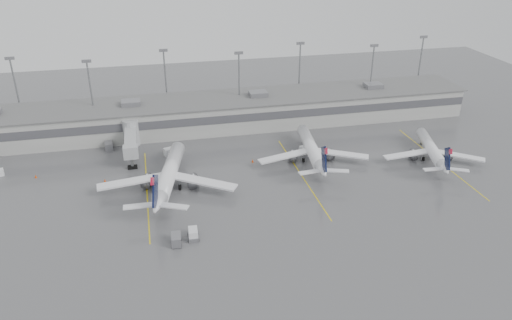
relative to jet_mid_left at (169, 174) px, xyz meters
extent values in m
plane|color=#4D4D4F|center=(12.57, -24.37, -3.41)|extent=(260.00, 260.00, 0.00)
cube|color=#9A9A96|center=(12.57, 33.63, 0.59)|extent=(150.00, 16.00, 8.00)
cube|color=#47474C|center=(12.57, 25.58, 1.59)|extent=(150.00, 0.15, 2.20)
cube|color=#606060|center=(12.57, 33.63, 4.64)|extent=(152.00, 17.00, 0.30)
cube|color=slate|center=(62.57, 33.63, 5.39)|extent=(5.00, 4.00, 1.30)
cylinder|color=gray|center=(-37.43, 43.13, 6.59)|extent=(0.44, 0.44, 20.00)
cube|color=slate|center=(-37.43, 43.13, 16.79)|extent=(2.40, 0.50, 0.80)
cylinder|color=gray|center=(-17.43, 35.63, 6.59)|extent=(0.44, 0.44, 20.00)
cube|color=slate|center=(-17.43, 35.63, 16.79)|extent=(2.40, 0.50, 0.80)
cylinder|color=gray|center=(2.57, 43.13, 6.59)|extent=(0.44, 0.44, 20.00)
cube|color=slate|center=(2.57, 43.13, 16.79)|extent=(2.40, 0.50, 0.80)
cylinder|color=gray|center=(22.57, 35.63, 6.59)|extent=(0.44, 0.44, 20.00)
cube|color=slate|center=(22.57, 35.63, 16.79)|extent=(2.40, 0.50, 0.80)
cylinder|color=gray|center=(42.57, 43.13, 6.59)|extent=(0.44, 0.44, 20.00)
cube|color=slate|center=(42.57, 43.13, 16.79)|extent=(2.40, 0.50, 0.80)
cylinder|color=gray|center=(62.57, 35.63, 6.59)|extent=(0.44, 0.44, 20.00)
cube|color=slate|center=(62.57, 35.63, 16.79)|extent=(2.40, 0.50, 0.80)
cylinder|color=gray|center=(82.57, 43.13, 6.59)|extent=(0.44, 0.44, 20.00)
cube|color=slate|center=(82.57, 43.13, 16.79)|extent=(2.40, 0.50, 0.80)
cylinder|color=#979A9C|center=(-7.93, 25.63, 0.09)|extent=(4.00, 4.00, 7.00)
cube|color=#979A9C|center=(-7.93, 19.13, 0.89)|extent=(2.80, 13.00, 2.60)
cube|color=#979A9C|center=(-7.93, 11.63, 0.89)|extent=(3.40, 2.40, 3.00)
cylinder|color=gray|center=(-7.93, 11.63, -2.01)|extent=(0.70, 0.70, 2.80)
cube|color=black|center=(-7.93, 11.63, -3.06)|extent=(2.20, 1.20, 0.70)
cube|color=yellow|center=(-4.93, -0.37, -3.40)|extent=(0.25, 40.00, 0.01)
cube|color=yellow|center=(30.07, -0.37, -3.40)|extent=(0.25, 40.00, 0.01)
cube|color=yellow|center=(65.07, -0.37, -3.40)|extent=(0.25, 40.00, 0.01)
cylinder|color=white|center=(0.37, 1.60, -0.07)|extent=(8.76, 24.64, 3.34)
cone|color=white|center=(3.47, 15.06, -0.07)|extent=(3.96, 3.79, 3.34)
cone|color=white|center=(-2.96, -12.85, 0.38)|extent=(4.51, 6.18, 3.34)
cube|color=white|center=(-7.93, 0.31, -0.96)|extent=(14.68, 4.15, 0.39)
cube|color=white|center=(7.27, -3.20, -0.96)|extent=(13.91, 9.94, 0.39)
cube|color=black|center=(-3.08, -13.39, 3.61)|extent=(1.73, 6.19, 7.29)
cube|color=#B30D2A|center=(-3.41, -14.80, 6.51)|extent=(0.83, 2.27, 2.12)
cylinder|color=black|center=(2.62, 11.37, -2.91)|extent=(0.61, 1.06, 1.00)
cylinder|color=black|center=(-2.41, -0.05, -2.80)|extent=(0.76, 1.31, 1.23)
cylinder|color=black|center=(2.15, -1.10, -2.80)|extent=(0.76, 1.31, 1.23)
cylinder|color=white|center=(34.92, 7.75, -0.42)|extent=(5.64, 22.12, 2.99)
cone|color=white|center=(36.42, 20.01, -0.42)|extent=(3.31, 3.13, 2.99)
cone|color=white|center=(33.30, -5.40, -0.02)|extent=(3.57, 5.31, 2.99)
cube|color=white|center=(27.65, 5.83, -1.22)|extent=(13.21, 5.01, 0.35)
cube|color=white|center=(41.50, 4.13, -1.22)|extent=(12.83, 7.82, 0.35)
cube|color=black|center=(33.24, -5.90, 2.87)|extent=(0.98, 5.60, 6.52)
cube|color=#B30D2A|center=(33.08, -7.18, 5.46)|extent=(0.54, 2.04, 1.89)
cylinder|color=black|center=(36.01, 16.65, -2.96)|extent=(0.46, 0.93, 0.90)
cylinder|color=black|center=(32.60, 6.03, -2.86)|extent=(0.58, 1.14, 1.10)
cylinder|color=black|center=(36.75, 5.52, -2.86)|extent=(0.58, 1.14, 1.10)
cylinder|color=white|center=(63.73, 1.52, -0.73)|extent=(7.95, 19.63, 2.68)
cone|color=white|center=(66.75, 12.17, -0.73)|extent=(3.26, 3.14, 2.68)
cone|color=white|center=(60.48, -9.90, -0.37)|extent=(3.80, 5.03, 2.68)
cube|color=white|center=(57.03, 0.82, -1.45)|extent=(11.68, 2.75, 0.31)
cube|color=white|center=(69.05, -2.60, -1.45)|extent=(10.93, 8.40, 0.31)
cube|color=black|center=(60.36, -10.33, 2.21)|extent=(1.63, 4.91, 5.84)
cube|color=#B30D2A|center=(60.04, -11.45, 4.54)|extent=(0.75, 1.81, 1.70)
cylinder|color=black|center=(65.92, 9.25, -3.01)|extent=(0.52, 0.86, 0.80)
cylinder|color=black|center=(61.43, 0.31, -2.92)|extent=(0.66, 1.05, 0.98)
cylinder|color=black|center=(65.04, -0.71, -2.92)|extent=(0.66, 1.05, 0.98)
cube|color=silver|center=(3.02, -20.19, -2.43)|extent=(1.77, 2.70, 1.97)
cube|color=slate|center=(3.02, -20.19, -3.03)|extent=(2.01, 3.15, 0.77)
cylinder|color=black|center=(2.20, -19.05, -3.10)|extent=(0.27, 0.62, 0.61)
cylinder|color=black|center=(3.94, -19.14, -3.10)|extent=(0.27, 0.62, 0.61)
cylinder|color=black|center=(2.09, -21.23, -3.10)|extent=(0.27, 0.62, 0.61)
cylinder|color=black|center=(3.84, -21.32, -3.10)|extent=(0.27, 0.62, 0.61)
cube|color=slate|center=(-0.18, -21.39, -2.38)|extent=(1.88, 3.11, 1.84)
cylinder|color=black|center=(-0.89, -20.27, -3.11)|extent=(0.27, 0.62, 0.61)
cylinder|color=black|center=(0.52, -22.50, -3.11)|extent=(0.27, 0.62, 0.61)
cube|color=silver|center=(1.18, 17.14, -2.47)|extent=(3.09, 2.53, 1.88)
cube|color=silver|center=(34.60, 10.85, -2.45)|extent=(3.14, 2.56, 1.92)
cube|color=slate|center=(-13.76, 23.89, -2.44)|extent=(2.22, 3.28, 1.95)
cone|color=#DF4204|center=(-29.52, 11.64, -3.02)|extent=(0.49, 0.49, 0.78)
cone|color=#DF4204|center=(-14.04, 6.26, -3.07)|extent=(0.42, 0.42, 0.67)
cone|color=#DF4204|center=(20.53, 8.67, -3.02)|extent=(0.49, 0.49, 0.78)
cone|color=#DF4204|center=(66.04, 6.03, -3.08)|extent=(0.42, 0.42, 0.67)
camera|label=1|loc=(-2.47, -97.56, 49.98)|focal=35.00mm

